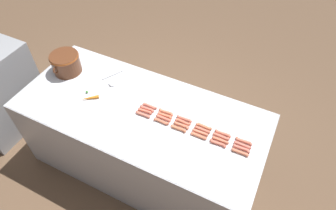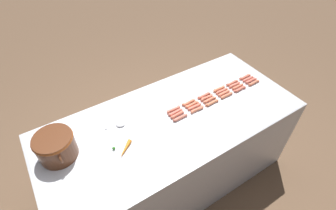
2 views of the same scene
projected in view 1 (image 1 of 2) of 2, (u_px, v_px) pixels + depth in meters
name	position (u px, v px, depth m)	size (l,w,h in m)	color
ground_plane	(145.00, 163.00, 3.20)	(20.00, 20.00, 0.00)	brown
griddle_counter	(143.00, 139.00, 2.87)	(0.99, 2.23, 0.89)	#ADAFB5
hot_dog_0	(240.00, 152.00, 2.24)	(0.03, 0.14, 0.03)	#CB6B4D
hot_dog_1	(218.00, 143.00, 2.29)	(0.03, 0.14, 0.03)	#D0644E
hot_dog_2	(199.00, 136.00, 2.34)	(0.03, 0.14, 0.03)	#D4704E
hot_dog_3	(178.00, 129.00, 2.39)	(0.03, 0.14, 0.03)	#D2724D
hot_dog_4	(161.00, 121.00, 2.44)	(0.03, 0.14, 0.03)	#CD6E4F
hot_dog_5	(143.00, 115.00, 2.49)	(0.03, 0.14, 0.03)	#CB6B56
hot_dog_6	(241.00, 149.00, 2.26)	(0.03, 0.14, 0.03)	#CA6755
hot_dog_7	(220.00, 141.00, 2.31)	(0.03, 0.14, 0.03)	#CD6A4D
hot_dog_8	(200.00, 133.00, 2.36)	(0.03, 0.14, 0.03)	#D77153
hot_dog_9	(181.00, 125.00, 2.41)	(0.03, 0.14, 0.03)	#D37051
hot_dog_10	(163.00, 118.00, 2.46)	(0.03, 0.14, 0.03)	#D16B54
hot_dog_11	(145.00, 111.00, 2.52)	(0.04, 0.14, 0.03)	#D2654D
hot_dog_12	(242.00, 145.00, 2.28)	(0.03, 0.14, 0.03)	#CD6856
hot_dog_13	(221.00, 137.00, 2.34)	(0.03, 0.14, 0.03)	#CC6954
hot_dog_14	(202.00, 130.00, 2.38)	(0.03, 0.14, 0.03)	#CA664F
hot_dog_15	(183.00, 122.00, 2.44)	(0.03, 0.14, 0.03)	#D26A4F
hot_dog_16	(165.00, 115.00, 2.48)	(0.03, 0.14, 0.03)	#D66D4C
hot_dog_17	(147.00, 109.00, 2.53)	(0.03, 0.14, 0.03)	#D06754
hot_dog_18	(244.00, 141.00, 2.31)	(0.03, 0.14, 0.03)	#CE6850
hot_dog_19	(223.00, 134.00, 2.36)	(0.03, 0.14, 0.03)	#CD664F
hot_dog_20	(204.00, 126.00, 2.40)	(0.03, 0.14, 0.03)	#D4714D
hot_dog_21	(184.00, 119.00, 2.46)	(0.03, 0.14, 0.03)	#CC6751
hot_dog_22	(166.00, 112.00, 2.51)	(0.04, 0.14, 0.03)	#D4704F
hot_dog_23	(150.00, 106.00, 2.55)	(0.03, 0.14, 0.03)	#CF6A56
bean_pot	(66.00, 62.00, 2.80)	(0.35, 0.28, 0.20)	#562D19
serving_spoon	(112.00, 81.00, 2.78)	(0.25, 0.17, 0.02)	#B7B7BC
carrot	(89.00, 98.00, 2.62)	(0.13, 0.15, 0.03)	orange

